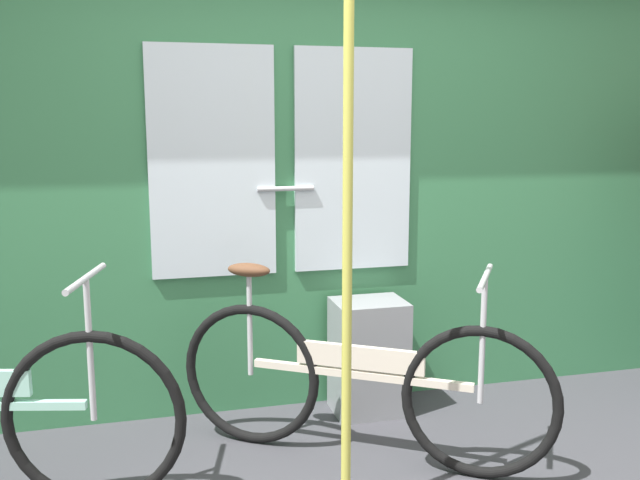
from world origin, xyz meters
The scene contains 4 objects.
train_door_wall centered at (-0.01, 1.11, 1.16)m, with size 5.49×0.28×2.21m.
bicycle_near_door centered at (-0.02, 0.43, 0.35)m, with size 1.43×0.94×0.86m.
trash_bin_by_wall centered at (0.19, 0.90, 0.29)m, with size 0.36×0.28×0.58m, color gray.
handrail_pole centered at (-0.20, 0.00, 1.09)m, with size 0.04×0.04×2.17m, color #C6C14C.
Camera 1 is at (-0.90, -2.33, 1.48)m, focal length 39.74 mm.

